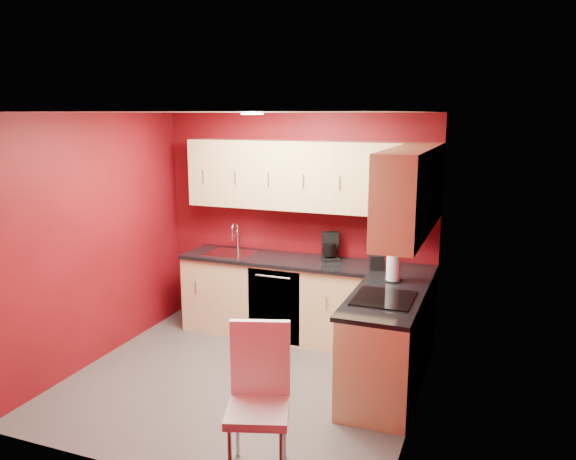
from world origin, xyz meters
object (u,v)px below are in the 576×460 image
Objects in this scene: coffee_maker at (331,246)px; dining_chair at (258,403)px; sink at (231,250)px; napkin_holder at (376,262)px; microwave at (401,215)px; paper_towel at (393,266)px.

coffee_maker is 0.28× the size of dining_chair.
sink is at bearing 102.28° from dining_chair.
napkin_holder is (1.71, -0.07, 0.04)m from sink.
microwave reaches higher than sink.
paper_towel is at bearing 104.21° from microwave.
microwave is 1.57m from coffee_maker.
sink is (-2.09, 1.00, -0.72)m from microwave.
microwave is at bearing 45.69° from dining_chair.
sink reaches higher than napkin_holder.
microwave reaches higher than napkin_holder.
napkin_holder is 2.39m from dining_chair.
napkin_holder is 0.45m from paper_towel.
dining_chair is at bearing -105.70° from paper_towel.
coffee_maker is at bearing 129.86° from microwave.
microwave is at bearing -74.45° from coffee_maker.
microwave reaches higher than paper_towel.
microwave is 2.43m from sink.
paper_towel reaches higher than dining_chair.
sink is 1.73× the size of coffee_maker.
microwave is 1.21m from napkin_holder.
dining_chair is (-0.55, -1.96, -0.53)m from paper_towel.
sink is 1.71m from napkin_holder.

